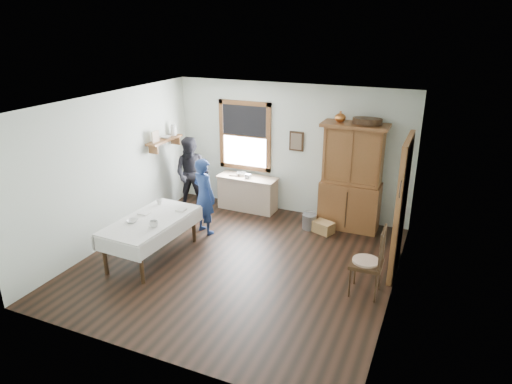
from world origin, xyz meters
TOP-DOWN VIEW (x-y plane):
  - room at (0.00, 0.00)m, footprint 5.01×5.01m
  - window at (-1.00, 2.46)m, footprint 1.18×0.07m
  - doorway at (2.46, 0.85)m, footprint 0.09×1.14m
  - wall_shelf at (-2.37, 1.54)m, footprint 0.24×1.00m
  - framed_picture at (0.15, 2.46)m, footprint 0.30×0.04m
  - rug_beater at (2.45, 0.30)m, footprint 0.01×0.27m
  - work_counter at (-0.83, 2.21)m, footprint 1.29×0.51m
  - china_hutch at (1.37, 2.16)m, footprint 1.22×0.58m
  - dining_table at (-1.45, -0.38)m, footprint 1.02×1.82m
  - spindle_chair at (2.12, -0.06)m, footprint 0.52×0.52m
  - pail at (0.69, 1.79)m, footprint 0.35×0.35m
  - wicker_basket at (1.00, 1.72)m, footprint 0.45×0.39m
  - woman_blue at (-1.11, 0.85)m, footprint 0.59×0.49m
  - figure_dark at (-1.93, 1.78)m, footprint 0.83×0.71m
  - table_cup_a at (-1.21, -0.62)m, footprint 0.18×0.18m
  - table_cup_b at (-1.69, 0.23)m, footprint 0.14×0.14m
  - table_bowl at (-1.65, -0.61)m, footprint 0.23×0.23m
  - counter_book at (-1.24, 2.24)m, footprint 0.19×0.23m
  - counter_bowl at (-0.99, 2.25)m, footprint 0.21×0.21m
  - shelf_bowl at (-2.37, 1.55)m, footprint 0.22×0.22m

SIDE VIEW (x-z plane):
  - wicker_basket at x=1.00m, z-range 0.00..0.22m
  - pail at x=0.69m, z-range 0.00..0.30m
  - dining_table at x=-1.45m, z-range 0.00..0.71m
  - work_counter at x=-0.83m, z-range 0.00..0.73m
  - spindle_chair at x=2.12m, z-range 0.00..1.10m
  - woman_blue at x=-1.11m, z-range 0.00..1.37m
  - figure_dark at x=-1.93m, z-range 0.00..1.46m
  - table_bowl at x=-1.65m, z-range 0.71..0.76m
  - counter_book at x=-1.24m, z-range 0.73..0.75m
  - table_cup_b at x=-1.69m, z-range 0.71..0.81m
  - counter_bowl at x=-0.99m, z-range 0.73..0.80m
  - table_cup_a at x=-1.21m, z-range 0.71..0.82m
  - china_hutch at x=1.37m, z-range 0.00..2.08m
  - doorway at x=2.46m, z-range 0.05..2.27m
  - room at x=0.00m, z-range 0.00..2.70m
  - framed_picture at x=0.15m, z-range 1.35..1.75m
  - wall_shelf at x=-2.37m, z-range 1.35..1.79m
  - shelf_bowl at x=-2.37m, z-range 1.57..1.62m
  - window at x=-1.00m, z-range 0.89..2.37m
  - rug_beater at x=2.45m, z-range 1.58..1.86m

